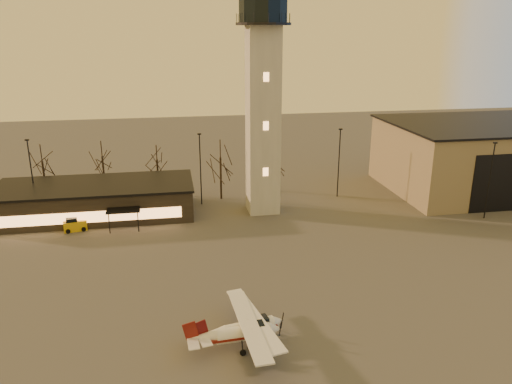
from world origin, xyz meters
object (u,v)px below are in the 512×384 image
Objects in this scene: control_tower at (263,89)px; terminal at (96,200)px; hangar at (489,156)px; service_cart at (75,225)px; cessna_rear at (250,329)px; cessna_front at (245,335)px.

control_tower is 1.28× the size of terminal.
service_cart is at bearing -173.36° from hangar.
cessna_rear is at bearing -142.02° from hangar.
hangar is 3.12× the size of cessna_rear.
cessna_front is (14.91, -31.96, -1.20)m from terminal.
service_cart is at bearing -172.86° from control_tower.
service_cart is (-2.03, -4.99, -1.50)m from terminal.
control_tower reaches higher than service_cart.
service_cart is (-60.02, -6.99, -4.50)m from hangar.
hangar is (36.00, 3.98, -11.17)m from control_tower.
cessna_front is at bearing -65.00° from terminal.
terminal is 34.85m from cessna_rear.
cessna_front is 0.96m from cessna_rear.
terminal is at bearing 174.85° from control_tower.
cessna_rear is (15.48, -31.20, -1.24)m from terminal.
terminal is 35.29m from cessna_front.
cessna_front is at bearing -141.76° from hangar.
control_tower is at bearing -4.76° from service_cart.
control_tower is 34.43m from cessna_front.
cessna_rear is at bearing -68.14° from service_cart.
terminal reaches higher than cessna_front.
terminal is 2.51× the size of cessna_front.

